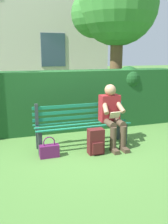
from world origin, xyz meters
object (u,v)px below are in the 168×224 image
(tree, at_px, (114,8))
(handbag, at_px, (49,150))
(person_seated, at_px, (112,114))
(backpack, at_px, (96,142))
(park_bench, at_px, (81,123))

(tree, height_order, handbag, tree)
(handbag, bearing_deg, person_seated, -170.54)
(backpack, bearing_deg, person_seated, -145.04)
(tree, bearing_deg, backpack, 60.85)
(tree, relative_size, handbag, 11.25)
(handbag, bearing_deg, park_bench, -151.16)
(person_seated, height_order, backpack, person_seated)
(person_seated, xyz_separation_m, tree, (-1.16, -2.56, 2.39))
(park_bench, relative_size, tree, 0.43)
(person_seated, height_order, tree, tree)
(park_bench, relative_size, backpack, 3.97)
(backpack, height_order, handbag, backpack)
(park_bench, height_order, person_seated, person_seated)
(park_bench, xyz_separation_m, handbag, (0.70, 0.39, -0.33))
(tree, xyz_separation_m, backpack, (1.60, 2.87, -2.80))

